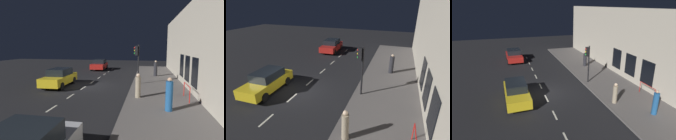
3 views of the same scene
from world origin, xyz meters
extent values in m
plane|color=black|center=(0.00, 0.00, 0.00)|extent=(60.00, 60.00, 0.00)
cube|color=#5B5654|center=(6.25, 0.00, 0.07)|extent=(4.50, 32.00, 0.15)
cube|color=beige|center=(8.80, 0.00, 3.48)|extent=(0.60, 32.00, 6.96)
cube|color=black|center=(8.47, -2.36, 1.77)|extent=(0.04, 1.52, 2.03)
cube|color=black|center=(8.47, 0.00, 1.77)|extent=(0.04, 1.52, 2.03)
cube|color=black|center=(8.47, 2.36, 1.77)|extent=(0.04, 1.52, 2.03)
cube|color=beige|center=(0.00, -8.80, 0.00)|extent=(0.12, 1.20, 0.01)
cube|color=beige|center=(0.00, -6.20, 0.00)|extent=(0.12, 1.20, 0.01)
cube|color=beige|center=(0.00, -3.60, 0.00)|extent=(0.12, 1.20, 0.01)
cube|color=beige|center=(0.00, -1.00, 0.00)|extent=(0.12, 1.20, 0.01)
cube|color=beige|center=(0.00, 1.60, 0.00)|extent=(0.12, 1.20, 0.01)
cube|color=beige|center=(0.00, 4.20, 0.00)|extent=(0.12, 1.20, 0.01)
cube|color=beige|center=(0.00, 6.80, 0.00)|extent=(0.12, 1.20, 0.01)
cube|color=beige|center=(0.00, 9.40, 0.00)|extent=(0.12, 1.20, 0.01)
cube|color=beige|center=(0.00, 12.00, 0.00)|extent=(0.12, 1.20, 0.01)
cylinder|color=black|center=(4.53, 0.93, 1.91)|extent=(0.13, 0.13, 3.52)
cube|color=black|center=(4.34, 0.93, 3.15)|extent=(0.26, 0.32, 0.84)
sphere|color=red|center=(4.20, 0.93, 3.40)|extent=(0.15, 0.15, 0.15)
sphere|color=gold|center=(4.20, 0.93, 3.15)|extent=(0.15, 0.15, 0.15)
sphere|color=green|center=(4.20, 0.93, 2.90)|extent=(0.15, 0.15, 0.15)
cube|color=red|center=(-1.76, 10.88, 0.63)|extent=(2.04, 4.19, 0.70)
cube|color=black|center=(-1.77, 11.04, 1.28)|extent=(1.74, 2.21, 0.60)
cylinder|color=black|center=(-0.83, 9.64, 0.32)|extent=(0.25, 0.65, 0.64)
cylinder|color=black|center=(-2.59, 9.57, 0.32)|extent=(0.25, 0.65, 0.64)
cylinder|color=black|center=(-0.93, 12.19, 0.32)|extent=(0.25, 0.65, 0.64)
cylinder|color=black|center=(-2.69, 12.12, 0.32)|extent=(0.25, 0.65, 0.64)
cube|color=gold|center=(-2.31, -0.72, 0.63)|extent=(1.87, 4.35, 0.70)
cube|color=black|center=(-2.32, -0.55, 1.28)|extent=(1.60, 2.28, 0.60)
cylinder|color=black|center=(-1.46, -2.02, 0.32)|extent=(0.24, 0.65, 0.64)
cylinder|color=black|center=(-3.08, -2.08, 0.32)|extent=(0.24, 0.65, 0.64)
cylinder|color=black|center=(-1.55, 0.64, 0.32)|extent=(0.24, 0.65, 0.64)
cylinder|color=black|center=(-3.16, 0.59, 0.32)|extent=(0.24, 0.65, 0.64)
cylinder|color=#232328|center=(6.27, 5.69, 0.93)|extent=(0.57, 0.57, 1.56)
sphere|color=beige|center=(6.27, 5.69, 1.82)|extent=(0.21, 0.21, 0.21)
cube|color=beige|center=(6.35, 5.75, 1.82)|extent=(0.07, 0.07, 0.06)
cylinder|color=gray|center=(4.75, -3.50, 0.84)|extent=(0.43, 0.43, 1.38)
sphere|color=beige|center=(4.75, -3.50, 1.64)|extent=(0.24, 0.24, 0.24)
cube|color=beige|center=(4.85, -3.47, 1.64)|extent=(0.06, 0.08, 0.07)
cylinder|color=#1E5189|center=(6.47, -5.72, 0.94)|extent=(0.52, 0.52, 1.58)
sphere|color=tan|center=(6.47, -5.72, 1.83)|extent=(0.21, 0.21, 0.21)
cube|color=tan|center=(6.39, -5.67, 1.83)|extent=(0.06, 0.07, 0.06)
cylinder|color=red|center=(7.84, -4.17, 0.62)|extent=(0.05, 0.05, 0.95)
cylinder|color=red|center=(7.84, -2.46, 0.62)|extent=(0.05, 0.05, 0.95)
cylinder|color=red|center=(7.84, -3.32, 1.10)|extent=(0.05, 1.71, 0.05)
camera|label=1|loc=(5.29, -15.28, 3.53)|focal=28.92mm
camera|label=2|loc=(6.64, -9.72, 6.46)|focal=27.40mm
camera|label=3|loc=(-2.86, -14.82, 7.31)|focal=30.79mm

